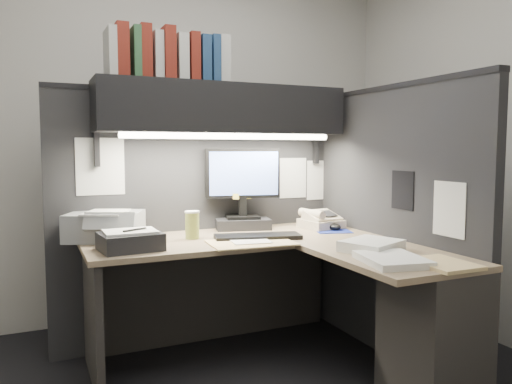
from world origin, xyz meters
TOP-DOWN VIEW (x-y plane):
  - wall_back at (0.00, 1.50)m, footprint 3.50×0.04m
  - wall_right at (1.75, 0.00)m, footprint 0.04×3.00m
  - partition_back at (0.03, 0.93)m, footprint 1.90×0.06m
  - partition_right at (0.98, 0.18)m, footprint 0.06×1.50m
  - desk at (0.43, -0.00)m, footprint 1.70×1.53m
  - overhead_shelf at (0.12, 0.75)m, footprint 1.55×0.34m
  - task_light_tube at (0.12, 0.61)m, footprint 1.32×0.04m
  - monitor at (0.28, 0.81)m, footprint 0.48×0.29m
  - keyboard at (0.22, 0.44)m, footprint 0.53×0.28m
  - mousepad at (0.77, 0.49)m, footprint 0.27×0.25m
  - mouse at (0.79, 0.50)m, footprint 0.09×0.12m
  - telephone at (0.77, 0.62)m, footprint 0.26×0.27m
  - coffee_cup at (-0.13, 0.60)m, footprint 0.09×0.09m
  - printer at (-0.60, 0.78)m, footprint 0.50×0.47m
  - notebook_stack at (-0.52, 0.42)m, footprint 0.33×0.28m
  - open_folder at (0.13, 0.32)m, footprint 0.48×0.33m
  - paper_stack_a at (0.61, -0.12)m, footprint 0.36×0.33m
  - paper_stack_b at (0.53, -0.38)m, footprint 0.32×0.37m
  - manila_stack at (0.70, -0.52)m, footprint 0.24×0.30m
  - binder_row at (-0.22, 0.75)m, footprint 0.72×0.26m
  - pinned_papers at (0.42, 0.56)m, footprint 1.76×1.31m

SIDE VIEW (x-z plane):
  - desk at x=0.43m, z-range 0.08..0.81m
  - mousepad at x=0.77m, z-range 0.73..0.73m
  - open_folder at x=0.13m, z-range 0.73..0.74m
  - manila_stack at x=0.70m, z-range 0.73..0.75m
  - keyboard at x=0.22m, z-range 0.73..0.75m
  - paper_stack_b at x=0.53m, z-range 0.73..0.76m
  - mouse at x=0.79m, z-range 0.73..0.78m
  - paper_stack_a at x=0.61m, z-range 0.73..0.78m
  - notebook_stack at x=-0.52m, z-range 0.73..0.82m
  - telephone at x=0.77m, z-range 0.73..0.82m
  - partition_back at x=0.03m, z-range 0.00..1.60m
  - partition_right at x=0.98m, z-range 0.00..1.60m
  - coffee_cup at x=-0.13m, z-range 0.73..0.88m
  - printer at x=-0.60m, z-range 0.73..0.89m
  - monitor at x=0.28m, z-range 0.68..1.20m
  - pinned_papers at x=0.42m, z-range 0.80..1.31m
  - task_light_tube at x=0.12m, z-range 1.31..1.35m
  - wall_back at x=0.00m, z-range 0.00..2.70m
  - wall_right at x=1.75m, z-range 0.00..2.70m
  - overhead_shelf at x=0.12m, z-range 1.35..1.65m
  - binder_row at x=-0.22m, z-range 1.64..1.94m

